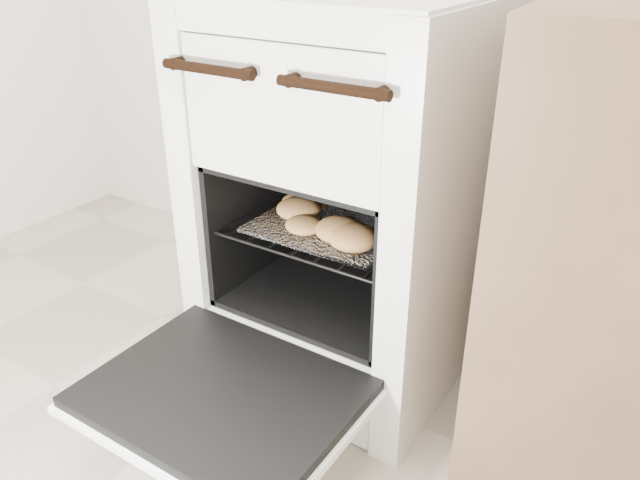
{
  "coord_description": "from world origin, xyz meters",
  "views": [
    {
      "loc": [
        0.49,
        0.07,
        0.96
      ],
      "look_at": [
        -0.16,
        1.06,
        0.37
      ],
      "focal_mm": 35.0,
      "sensor_mm": 36.0,
      "label": 1
    }
  ],
  "objects": [
    {
      "name": "stove",
      "position": [
        -0.16,
        1.19,
        0.42
      ],
      "size": [
        0.55,
        0.62,
        0.85
      ],
      "color": "silver",
      "rests_on": "ground"
    },
    {
      "name": "oven_door",
      "position": [
        -0.16,
        0.72,
        0.19
      ],
      "size": [
        0.5,
        0.39,
        0.04
      ],
      "color": "black",
      "rests_on": "stove"
    },
    {
      "name": "oven_rack",
      "position": [
        -0.16,
        1.13,
        0.38
      ],
      "size": [
        0.4,
        0.39,
        0.01
      ],
      "color": "black",
      "rests_on": "stove"
    },
    {
      "name": "foil_sheet",
      "position": [
        -0.16,
        1.11,
        0.39
      ],
      "size": [
        0.31,
        0.28,
        0.01
      ],
      "primitive_type": "cube",
      "color": "white",
      "rests_on": "oven_rack"
    },
    {
      "name": "baked_rolls",
      "position": [
        -0.16,
        1.07,
        0.41
      ],
      "size": [
        0.32,
        0.24,
        0.05
      ],
      "color": "tan",
      "rests_on": "foil_sheet"
    }
  ]
}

